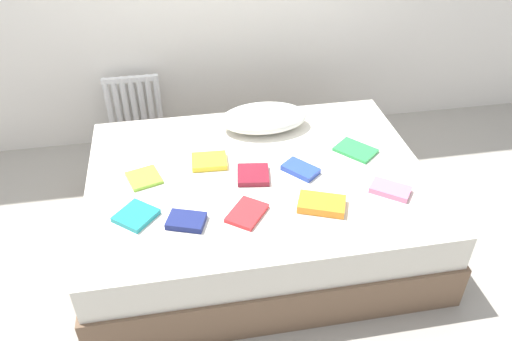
{
  "coord_description": "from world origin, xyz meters",
  "views": [
    {
      "loc": [
        -0.42,
        -2.31,
        2.26
      ],
      "look_at": [
        0.0,
        0.05,
        0.48
      ],
      "focal_mm": 35.29,
      "sensor_mm": 36.0,
      "label": 1
    }
  ],
  "objects_px": {
    "pillow": "(264,118)",
    "textbook_orange": "(322,204)",
    "textbook_maroon": "(253,175)",
    "textbook_red": "(247,213)",
    "textbook_yellow": "(209,161)",
    "textbook_blue": "(300,169)",
    "textbook_navy": "(186,221)",
    "textbook_teal": "(136,216)",
    "textbook_lime": "(144,178)",
    "textbook_green": "(356,150)",
    "textbook_pink": "(390,190)",
    "bed": "(257,206)",
    "radiator": "(134,107)"
  },
  "relations": [
    {
      "from": "pillow",
      "to": "textbook_orange",
      "type": "bearing_deg",
      "value": -79.87
    },
    {
      "from": "textbook_yellow",
      "to": "textbook_maroon",
      "type": "bearing_deg",
      "value": -33.91
    },
    {
      "from": "pillow",
      "to": "textbook_red",
      "type": "bearing_deg",
      "value": -106.63
    },
    {
      "from": "textbook_lime",
      "to": "textbook_yellow",
      "type": "bearing_deg",
      "value": -4.45
    },
    {
      "from": "textbook_blue",
      "to": "textbook_green",
      "type": "relative_size",
      "value": 0.87
    },
    {
      "from": "textbook_blue",
      "to": "textbook_maroon",
      "type": "bearing_deg",
      "value": -129.75
    },
    {
      "from": "radiator",
      "to": "pillow",
      "type": "relative_size",
      "value": 0.9
    },
    {
      "from": "textbook_navy",
      "to": "textbook_green",
      "type": "bearing_deg",
      "value": 43.33
    },
    {
      "from": "textbook_pink",
      "to": "bed",
      "type": "bearing_deg",
      "value": -166.22
    },
    {
      "from": "textbook_maroon",
      "to": "textbook_blue",
      "type": "bearing_deg",
      "value": 8.64
    },
    {
      "from": "radiator",
      "to": "textbook_yellow",
      "type": "distance_m",
      "value": 1.17
    },
    {
      "from": "textbook_teal",
      "to": "pillow",
      "type": "bearing_deg",
      "value": -6.61
    },
    {
      "from": "textbook_red",
      "to": "textbook_pink",
      "type": "height_order",
      "value": "textbook_pink"
    },
    {
      "from": "textbook_teal",
      "to": "textbook_maroon",
      "type": "bearing_deg",
      "value": -29.45
    },
    {
      "from": "radiator",
      "to": "textbook_navy",
      "type": "height_order",
      "value": "radiator"
    },
    {
      "from": "textbook_blue",
      "to": "textbook_orange",
      "type": "xyz_separation_m",
      "value": [
        0.03,
        -0.33,
        0.01
      ]
    },
    {
      "from": "radiator",
      "to": "textbook_green",
      "type": "distance_m",
      "value": 1.77
    },
    {
      "from": "textbook_maroon",
      "to": "textbook_lime",
      "type": "bearing_deg",
      "value": -179.83
    },
    {
      "from": "pillow",
      "to": "textbook_green",
      "type": "distance_m",
      "value": 0.63
    },
    {
      "from": "pillow",
      "to": "textbook_teal",
      "type": "distance_m",
      "value": 1.12
    },
    {
      "from": "textbook_pink",
      "to": "textbook_maroon",
      "type": "distance_m",
      "value": 0.77
    },
    {
      "from": "textbook_red",
      "to": "textbook_maroon",
      "type": "relative_size",
      "value": 1.14
    },
    {
      "from": "textbook_pink",
      "to": "textbook_navy",
      "type": "bearing_deg",
      "value": -139.5
    },
    {
      "from": "textbook_lime",
      "to": "textbook_navy",
      "type": "distance_m",
      "value": 0.47
    },
    {
      "from": "radiator",
      "to": "textbook_red",
      "type": "xyz_separation_m",
      "value": [
        0.63,
        -1.55,
        0.17
      ]
    },
    {
      "from": "pillow",
      "to": "radiator",
      "type": "bearing_deg",
      "value": 140.73
    },
    {
      "from": "textbook_red",
      "to": "textbook_pink",
      "type": "xyz_separation_m",
      "value": [
        0.81,
        0.05,
        0.0
      ]
    },
    {
      "from": "textbook_blue",
      "to": "textbook_navy",
      "type": "xyz_separation_m",
      "value": [
        -0.69,
        -0.33,
        0.0
      ]
    },
    {
      "from": "textbook_orange",
      "to": "textbook_green",
      "type": "bearing_deg",
      "value": 74.81
    },
    {
      "from": "pillow",
      "to": "textbook_teal",
      "type": "bearing_deg",
      "value": -137.39
    },
    {
      "from": "textbook_navy",
      "to": "textbook_pink",
      "type": "bearing_deg",
      "value": 22.53
    },
    {
      "from": "textbook_blue",
      "to": "bed",
      "type": "bearing_deg",
      "value": -137.76
    },
    {
      "from": "textbook_teal",
      "to": "textbook_red",
      "type": "bearing_deg",
      "value": -57.2
    },
    {
      "from": "textbook_green",
      "to": "textbook_navy",
      "type": "bearing_deg",
      "value": -106.83
    },
    {
      "from": "textbook_maroon",
      "to": "textbook_green",
      "type": "bearing_deg",
      "value": 20.5
    },
    {
      "from": "textbook_orange",
      "to": "textbook_maroon",
      "type": "height_order",
      "value": "textbook_orange"
    },
    {
      "from": "pillow",
      "to": "textbook_yellow",
      "type": "distance_m",
      "value": 0.53
    },
    {
      "from": "bed",
      "to": "textbook_red",
      "type": "distance_m",
      "value": 0.46
    },
    {
      "from": "textbook_orange",
      "to": "textbook_navy",
      "type": "bearing_deg",
      "value": -158.23
    },
    {
      "from": "textbook_red",
      "to": "textbook_navy",
      "type": "xyz_separation_m",
      "value": [
        -0.32,
        -0.01,
        0.01
      ]
    },
    {
      "from": "textbook_maroon",
      "to": "textbook_orange",
      "type": "bearing_deg",
      "value": -38.09
    },
    {
      "from": "textbook_red",
      "to": "textbook_orange",
      "type": "xyz_separation_m",
      "value": [
        0.4,
        -0.01,
        0.01
      ]
    },
    {
      "from": "textbook_blue",
      "to": "pillow",
      "type": "bearing_deg",
      "value": 152.92
    },
    {
      "from": "textbook_orange",
      "to": "textbook_yellow",
      "type": "height_order",
      "value": "textbook_orange"
    },
    {
      "from": "bed",
      "to": "textbook_blue",
      "type": "xyz_separation_m",
      "value": [
        0.25,
        -0.03,
        0.27
      ]
    },
    {
      "from": "radiator",
      "to": "textbook_yellow",
      "type": "relative_size",
      "value": 2.48
    },
    {
      "from": "radiator",
      "to": "textbook_blue",
      "type": "height_order",
      "value": "radiator"
    },
    {
      "from": "textbook_green",
      "to": "textbook_red",
      "type": "bearing_deg",
      "value": -99.19
    },
    {
      "from": "bed",
      "to": "textbook_pink",
      "type": "height_order",
      "value": "textbook_pink"
    },
    {
      "from": "pillow",
      "to": "textbook_yellow",
      "type": "bearing_deg",
      "value": -139.23
    }
  ]
}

